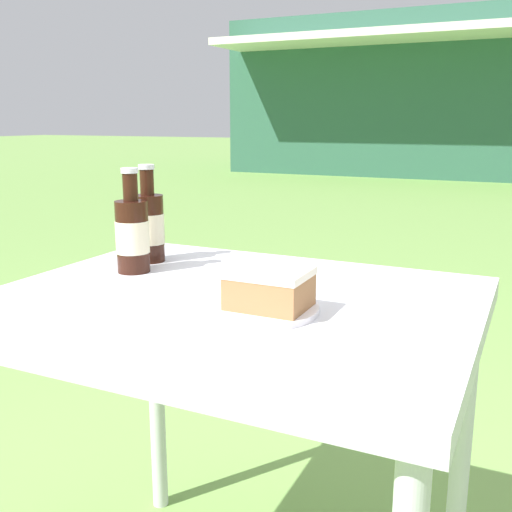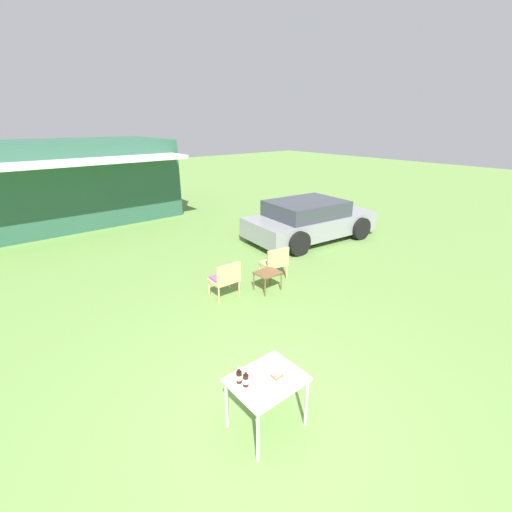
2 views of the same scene
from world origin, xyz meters
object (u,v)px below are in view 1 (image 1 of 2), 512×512
cola_bottle_near (132,234)px  patio_table (232,338)px  cola_bottle_far (149,226)px  cake_on_plate (264,295)px

cola_bottle_near → patio_table: bearing=-14.1°
patio_table → cola_bottle_far: bearing=151.2°
cake_on_plate → cola_bottle_near: bearing=160.2°
cake_on_plate → cola_bottle_far: (-0.37, 0.21, 0.05)m
patio_table → cake_on_plate: size_ratio=4.00×
cake_on_plate → cola_bottle_near: (-0.35, 0.12, 0.05)m
patio_table → cola_bottle_far: size_ratio=3.99×
cola_bottle_far → cola_bottle_near: bearing=-74.7°
patio_table → cola_bottle_far: cola_bottle_far is taller
cake_on_plate → cola_bottle_far: cola_bottle_far is taller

